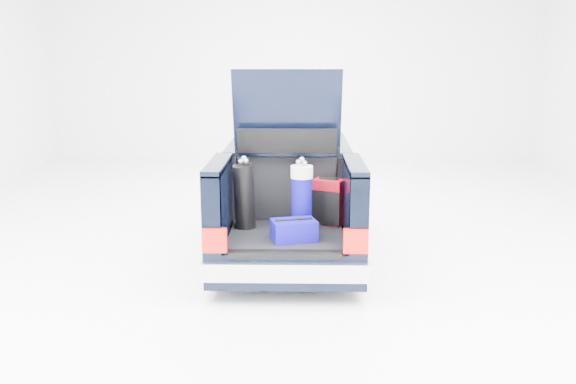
{
  "coord_description": "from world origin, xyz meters",
  "views": [
    {
      "loc": [
        0.15,
        -8.25,
        2.64
      ],
      "look_at": [
        0.0,
        -0.5,
        0.86
      ],
      "focal_mm": 38.0,
      "sensor_mm": 36.0,
      "label": 1
    }
  ],
  "objects_px": {
    "car": "(289,196)",
    "blue_duffel": "(294,230)",
    "red_suitcase": "(328,202)",
    "blue_golf_bag": "(302,197)",
    "black_golf_bag": "(244,197)"
  },
  "relations": [
    {
      "from": "car",
      "to": "blue_golf_bag",
      "type": "xyz_separation_m",
      "value": [
        0.18,
        -1.45,
        0.32
      ]
    },
    {
      "from": "car",
      "to": "blue_duffel",
      "type": "height_order",
      "value": "car"
    },
    {
      "from": "red_suitcase",
      "to": "blue_duffel",
      "type": "height_order",
      "value": "red_suitcase"
    },
    {
      "from": "car",
      "to": "blue_golf_bag",
      "type": "bearing_deg",
      "value": -83.09
    },
    {
      "from": "car",
      "to": "blue_duffel",
      "type": "relative_size",
      "value": 8.52
    },
    {
      "from": "black_golf_bag",
      "to": "blue_duffel",
      "type": "height_order",
      "value": "black_golf_bag"
    },
    {
      "from": "red_suitcase",
      "to": "black_golf_bag",
      "type": "xyz_separation_m",
      "value": [
        -1.0,
        -0.2,
        0.11
      ]
    },
    {
      "from": "car",
      "to": "blue_duffel",
      "type": "bearing_deg",
      "value": -87.27
    },
    {
      "from": "red_suitcase",
      "to": "blue_duffel",
      "type": "bearing_deg",
      "value": -98.77
    },
    {
      "from": "car",
      "to": "blue_duffel",
      "type": "distance_m",
      "value": 1.86
    },
    {
      "from": "car",
      "to": "black_golf_bag",
      "type": "bearing_deg",
      "value": -109.74
    },
    {
      "from": "car",
      "to": "black_golf_bag",
      "type": "relative_size",
      "value": 5.42
    },
    {
      "from": "red_suitcase",
      "to": "blue_golf_bag",
      "type": "height_order",
      "value": "blue_golf_bag"
    },
    {
      "from": "red_suitcase",
      "to": "black_golf_bag",
      "type": "distance_m",
      "value": 1.03
    },
    {
      "from": "black_golf_bag",
      "to": "red_suitcase",
      "type": "bearing_deg",
      "value": 35.44
    }
  ]
}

